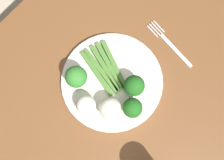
% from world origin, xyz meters
% --- Properties ---
extents(ground_plane, '(6.00, 6.00, 0.02)m').
position_xyz_m(ground_plane, '(0.00, 0.00, -0.01)').
color(ground_plane, '#B7A88E').
extents(dining_table, '(1.20, 0.81, 0.76)m').
position_xyz_m(dining_table, '(0.00, 0.00, 0.64)').
color(dining_table, brown).
rests_on(dining_table, ground_plane).
extents(plate, '(0.26, 0.26, 0.01)m').
position_xyz_m(plate, '(0.05, 0.05, 0.77)').
color(plate, silver).
rests_on(plate, dining_table).
extents(asparagus_bundle, '(0.11, 0.15, 0.01)m').
position_xyz_m(asparagus_bundle, '(0.06, 0.09, 0.78)').
color(asparagus_bundle, '#47752D').
rests_on(asparagus_bundle, plate).
extents(broccoli_left, '(0.05, 0.05, 0.06)m').
position_xyz_m(broccoli_left, '(0.07, -0.00, 0.81)').
color(broccoli_left, '#4C7F2B').
rests_on(broccoli_left, plate).
extents(broccoli_front, '(0.05, 0.05, 0.06)m').
position_xyz_m(broccoli_front, '(0.02, -0.03, 0.81)').
color(broccoli_front, '#4C7F2B').
rests_on(broccoli_front, plate).
extents(broccoli_front_left, '(0.05, 0.05, 0.07)m').
position_xyz_m(broccoli_front_left, '(-0.01, 0.12, 0.81)').
color(broccoli_front_left, '#609E3D').
rests_on(broccoli_front_left, plate).
extents(cauliflower_mid, '(0.05, 0.05, 0.05)m').
position_xyz_m(cauliflower_mid, '(-0.01, 0.01, 0.80)').
color(cauliflower_mid, silver).
rests_on(cauliflower_mid, plate).
extents(cauliflower_back, '(0.05, 0.05, 0.05)m').
position_xyz_m(cauliflower_back, '(-0.04, 0.06, 0.80)').
color(cauliflower_back, white).
rests_on(cauliflower_back, plate).
extents(fork, '(0.05, 0.17, 0.00)m').
position_xyz_m(fork, '(0.23, 0.00, 0.76)').
color(fork, silver).
rests_on(fork, dining_table).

